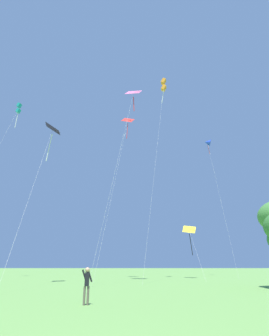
{
  "coord_description": "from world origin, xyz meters",
  "views": [
    {
      "loc": [
        0.38,
        -3.38,
        1.64
      ],
      "look_at": [
        0.62,
        30.4,
        13.69
      ],
      "focal_mm": 29.33,
      "sensor_mm": 36.0,
      "label": 1
    }
  ],
  "objects_px": {
    "kite_yellow_diamond": "(190,235)",
    "kite_red_high": "(127,126)",
    "kite_black_large": "(51,137)",
    "kite_blue_delta": "(208,143)",
    "kite_orange_box": "(164,86)",
    "person_in_blue_jacket": "(87,282)",
    "kite_pink_low": "(133,98)",
    "kite_teal_box": "(18,109)"
  },
  "relations": [
    {
      "from": "kite_orange_box",
      "to": "kite_red_high",
      "type": "bearing_deg",
      "value": 168.84
    },
    {
      "from": "kite_black_large",
      "to": "kite_blue_delta",
      "type": "xyz_separation_m",
      "value": [
        23.05,
        19.74,
        8.53
      ]
    },
    {
      "from": "kite_teal_box",
      "to": "kite_yellow_diamond",
      "type": "distance_m",
      "value": 35.0
    },
    {
      "from": "person_in_blue_jacket",
      "to": "kite_blue_delta",
      "type": "bearing_deg",
      "value": 64.3
    },
    {
      "from": "kite_teal_box",
      "to": "kite_black_large",
      "type": "bearing_deg",
      "value": -52.35
    },
    {
      "from": "kite_black_large",
      "to": "kite_teal_box",
      "type": "bearing_deg",
      "value": 127.65
    },
    {
      "from": "kite_orange_box",
      "to": "person_in_blue_jacket",
      "type": "distance_m",
      "value": 36.3
    },
    {
      "from": "kite_yellow_diamond",
      "to": "kite_red_high",
      "type": "xyz_separation_m",
      "value": [
        -9.14,
        -2.94,
        15.89
      ]
    },
    {
      "from": "kite_orange_box",
      "to": "kite_pink_low",
      "type": "xyz_separation_m",
      "value": [
        -4.83,
        -5.7,
        -6.14
      ]
    },
    {
      "from": "kite_orange_box",
      "to": "kite_blue_delta",
      "type": "height_order",
      "value": "kite_orange_box"
    },
    {
      "from": "kite_yellow_diamond",
      "to": "person_in_blue_jacket",
      "type": "height_order",
      "value": "kite_yellow_diamond"
    },
    {
      "from": "kite_pink_low",
      "to": "kite_teal_box",
      "type": "bearing_deg",
      "value": 151.77
    },
    {
      "from": "kite_pink_low",
      "to": "person_in_blue_jacket",
      "type": "xyz_separation_m",
      "value": [
        -2.06,
        -17.13,
        -21.23
      ]
    },
    {
      "from": "kite_black_large",
      "to": "kite_blue_delta",
      "type": "distance_m",
      "value": 31.52
    },
    {
      "from": "kite_blue_delta",
      "to": "kite_red_high",
      "type": "relative_size",
      "value": 1.02
    },
    {
      "from": "kite_black_large",
      "to": "kite_pink_low",
      "type": "height_order",
      "value": "kite_pink_low"
    },
    {
      "from": "kite_teal_box",
      "to": "kite_pink_low",
      "type": "xyz_separation_m",
      "value": [
        19.65,
        -10.55,
        -4.76
      ]
    },
    {
      "from": "kite_teal_box",
      "to": "kite_yellow_diamond",
      "type": "relative_size",
      "value": 2.69
    },
    {
      "from": "kite_blue_delta",
      "to": "person_in_blue_jacket",
      "type": "height_order",
      "value": "kite_blue_delta"
    },
    {
      "from": "kite_black_large",
      "to": "kite_red_high",
      "type": "relative_size",
      "value": 0.71
    },
    {
      "from": "kite_pink_low",
      "to": "kite_blue_delta",
      "type": "bearing_deg",
      "value": 49.37
    },
    {
      "from": "kite_orange_box",
      "to": "kite_pink_low",
      "type": "distance_m",
      "value": 9.67
    },
    {
      "from": "kite_red_high",
      "to": "person_in_blue_jacket",
      "type": "xyz_separation_m",
      "value": [
        -1.17,
        -23.96,
        -20.77
      ]
    },
    {
      "from": "kite_teal_box",
      "to": "person_in_blue_jacket",
      "type": "height_order",
      "value": "kite_teal_box"
    },
    {
      "from": "kite_black_large",
      "to": "person_in_blue_jacket",
      "type": "xyz_separation_m",
      "value": [
        6.9,
        -13.81,
        -14.0
      ]
    },
    {
      "from": "kite_yellow_diamond",
      "to": "kite_orange_box",
      "type": "bearing_deg",
      "value": -130.1
    },
    {
      "from": "kite_teal_box",
      "to": "kite_blue_delta",
      "type": "height_order",
      "value": "kite_teal_box"
    },
    {
      "from": "kite_blue_delta",
      "to": "kite_red_high",
      "type": "distance_m",
      "value": 17.88
    },
    {
      "from": "kite_teal_box",
      "to": "kite_blue_delta",
      "type": "xyz_separation_m",
      "value": [
        33.74,
        5.88,
        -3.45
      ]
    },
    {
      "from": "kite_black_large",
      "to": "kite_red_high",
      "type": "height_order",
      "value": "kite_red_high"
    },
    {
      "from": "kite_blue_delta",
      "to": "kite_pink_low",
      "type": "height_order",
      "value": "kite_blue_delta"
    },
    {
      "from": "kite_yellow_diamond",
      "to": "person_in_blue_jacket",
      "type": "distance_m",
      "value": 29.22
    },
    {
      "from": "kite_orange_box",
      "to": "kite_pink_low",
      "type": "height_order",
      "value": "kite_orange_box"
    },
    {
      "from": "kite_blue_delta",
      "to": "person_in_blue_jacket",
      "type": "xyz_separation_m",
      "value": [
        -16.15,
        -33.56,
        -22.53
      ]
    },
    {
      "from": "kite_black_large",
      "to": "person_in_blue_jacket",
      "type": "height_order",
      "value": "kite_black_large"
    },
    {
      "from": "kite_blue_delta",
      "to": "kite_pink_low",
      "type": "xyz_separation_m",
      "value": [
        -14.09,
        -16.43,
        -1.3
      ]
    },
    {
      "from": "kite_teal_box",
      "to": "kite_orange_box",
      "type": "distance_m",
      "value": 24.99
    },
    {
      "from": "kite_red_high",
      "to": "kite_black_large",
      "type": "bearing_deg",
      "value": -128.51
    },
    {
      "from": "kite_orange_box",
      "to": "kite_red_high",
      "type": "height_order",
      "value": "kite_orange_box"
    },
    {
      "from": "kite_blue_delta",
      "to": "kite_teal_box",
      "type": "bearing_deg",
      "value": -170.12
    },
    {
      "from": "kite_yellow_diamond",
      "to": "kite_red_high",
      "type": "height_order",
      "value": "kite_red_high"
    },
    {
      "from": "kite_black_large",
      "to": "kite_pink_low",
      "type": "distance_m",
      "value": 11.97
    }
  ]
}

